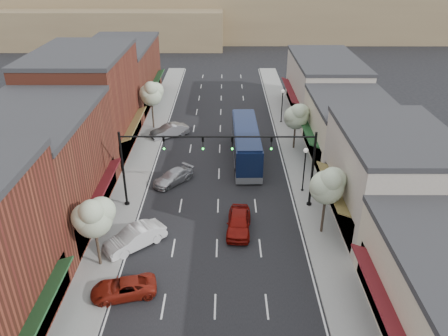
{
  "coord_description": "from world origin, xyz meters",
  "views": [
    {
      "loc": [
        0.64,
        -24.63,
        20.58
      ],
      "look_at": [
        0.52,
        10.99,
        2.2
      ],
      "focal_mm": 35.0,
      "sensor_mm": 36.0,
      "label": 1
    }
  ],
  "objects_px": {
    "lamp_post_far": "(282,100)",
    "parked_car_e": "(169,131)",
    "coach_bus": "(246,143)",
    "signal_mast_left": "(150,159)",
    "parked_car_b": "(135,238)",
    "tree_left_near": "(93,216)",
    "parked_car_c": "(173,177)",
    "tree_right_far": "(297,116)",
    "red_hatchback": "(239,222)",
    "tree_left_far": "(151,93)",
    "tree_right_near": "(328,185)",
    "parked_car_a": "(124,288)",
    "signal_mast_right": "(285,159)",
    "lamp_post_near": "(305,163)"
  },
  "relations": [
    {
      "from": "parked_car_b",
      "to": "parked_car_e",
      "type": "xyz_separation_m",
      "value": [
        0.18,
        21.25,
        -0.04
      ]
    },
    {
      "from": "signal_mast_left",
      "to": "coach_bus",
      "type": "relative_size",
      "value": 0.69
    },
    {
      "from": "lamp_post_far",
      "to": "tree_left_near",
      "type": "bearing_deg",
      "value": -119.78
    },
    {
      "from": "parked_car_a",
      "to": "signal_mast_left",
      "type": "bearing_deg",
      "value": 164.64
    },
    {
      "from": "tree_right_near",
      "to": "parked_car_e",
      "type": "height_order",
      "value": "tree_right_near"
    },
    {
      "from": "tree_left_far",
      "to": "coach_bus",
      "type": "xyz_separation_m",
      "value": [
        11.05,
        -8.57,
        -2.73
      ]
    },
    {
      "from": "parked_car_c",
      "to": "signal_mast_left",
      "type": "bearing_deg",
      "value": -65.51
    },
    {
      "from": "parked_car_b",
      "to": "parked_car_a",
      "type": "bearing_deg",
      "value": -38.83
    },
    {
      "from": "signal_mast_left",
      "to": "tree_left_near",
      "type": "height_order",
      "value": "signal_mast_left"
    },
    {
      "from": "tree_right_far",
      "to": "tree_right_near",
      "type": "bearing_deg",
      "value": -90.0
    },
    {
      "from": "signal_mast_left",
      "to": "tree_left_far",
      "type": "bearing_deg",
      "value": 98.35
    },
    {
      "from": "coach_bus",
      "to": "lamp_post_near",
      "type": "bearing_deg",
      "value": -55.06
    },
    {
      "from": "red_hatchback",
      "to": "parked_car_b",
      "type": "relative_size",
      "value": 0.96
    },
    {
      "from": "tree_left_far",
      "to": "red_hatchback",
      "type": "bearing_deg",
      "value": -65.27
    },
    {
      "from": "tree_right_near",
      "to": "coach_bus",
      "type": "distance_m",
      "value": 14.76
    },
    {
      "from": "parked_car_b",
      "to": "lamp_post_far",
      "type": "bearing_deg",
      "value": 110.25
    },
    {
      "from": "lamp_post_near",
      "to": "parked_car_c",
      "type": "distance_m",
      "value": 12.52
    },
    {
      "from": "tree_left_far",
      "to": "lamp_post_far",
      "type": "xyz_separation_m",
      "value": [
        16.05,
        2.06,
        -1.6
      ]
    },
    {
      "from": "signal_mast_left",
      "to": "tree_left_far",
      "type": "relative_size",
      "value": 1.34
    },
    {
      "from": "tree_left_far",
      "to": "parked_car_e",
      "type": "xyz_separation_m",
      "value": [
        2.24,
        -2.49,
        -3.85
      ]
    },
    {
      "from": "lamp_post_far",
      "to": "parked_car_b",
      "type": "height_order",
      "value": "lamp_post_far"
    },
    {
      "from": "tree_right_far",
      "to": "coach_bus",
      "type": "relative_size",
      "value": 0.46
    },
    {
      "from": "tree_left_far",
      "to": "lamp_post_far",
      "type": "distance_m",
      "value": 16.26
    },
    {
      "from": "lamp_post_far",
      "to": "parked_car_b",
      "type": "distance_m",
      "value": 29.43
    },
    {
      "from": "signal_mast_left",
      "to": "coach_bus",
      "type": "xyz_separation_m",
      "value": [
        8.42,
        9.38,
        -2.74
      ]
    },
    {
      "from": "signal_mast_left",
      "to": "coach_bus",
      "type": "distance_m",
      "value": 12.9
    },
    {
      "from": "signal_mast_right",
      "to": "coach_bus",
      "type": "relative_size",
      "value": 0.69
    },
    {
      "from": "tree_right_near",
      "to": "lamp_post_far",
      "type": "distance_m",
      "value": 24.11
    },
    {
      "from": "parked_car_a",
      "to": "parked_car_b",
      "type": "relative_size",
      "value": 0.88
    },
    {
      "from": "tree_left_far",
      "to": "parked_car_b",
      "type": "bearing_deg",
      "value": -85.06
    },
    {
      "from": "signal_mast_right",
      "to": "signal_mast_left",
      "type": "bearing_deg",
      "value": 180.0
    },
    {
      "from": "tree_left_near",
      "to": "signal_mast_left",
      "type": "bearing_deg",
      "value": 71.9
    },
    {
      "from": "lamp_post_far",
      "to": "tree_right_near",
      "type": "bearing_deg",
      "value": -88.7
    },
    {
      "from": "signal_mast_right",
      "to": "parked_car_c",
      "type": "height_order",
      "value": "signal_mast_right"
    },
    {
      "from": "lamp_post_near",
      "to": "lamp_post_far",
      "type": "xyz_separation_m",
      "value": [
        0.0,
        17.5,
        0.0
      ]
    },
    {
      "from": "signal_mast_left",
      "to": "parked_car_e",
      "type": "height_order",
      "value": "signal_mast_left"
    },
    {
      "from": "tree_right_near",
      "to": "red_hatchback",
      "type": "xyz_separation_m",
      "value": [
        -6.63,
        0.35,
        -3.67
      ]
    },
    {
      "from": "signal_mast_left",
      "to": "tree_left_near",
      "type": "xyz_separation_m",
      "value": [
        -2.63,
        -8.05,
        -0.4
      ]
    },
    {
      "from": "lamp_post_far",
      "to": "coach_bus",
      "type": "bearing_deg",
      "value": -115.21
    },
    {
      "from": "lamp_post_far",
      "to": "parked_car_c",
      "type": "height_order",
      "value": "lamp_post_far"
    },
    {
      "from": "lamp_post_far",
      "to": "parked_car_e",
      "type": "bearing_deg",
      "value": -161.77
    },
    {
      "from": "tree_right_far",
      "to": "parked_car_c",
      "type": "xyz_separation_m",
      "value": [
        -12.73,
        -7.81,
        -3.36
      ]
    },
    {
      "from": "tree_left_near",
      "to": "parked_car_e",
      "type": "relative_size",
      "value": 1.25
    },
    {
      "from": "parked_car_a",
      "to": "red_hatchback",
      "type": "bearing_deg",
      "value": 119.94
    },
    {
      "from": "tree_left_near",
      "to": "parked_car_b",
      "type": "distance_m",
      "value": 4.59
    },
    {
      "from": "tree_left_near",
      "to": "parked_car_c",
      "type": "distance_m",
      "value": 13.29
    },
    {
      "from": "parked_car_c",
      "to": "tree_right_far",
      "type": "bearing_deg",
      "value": 72.71
    },
    {
      "from": "tree_left_near",
      "to": "parked_car_c",
      "type": "height_order",
      "value": "tree_left_near"
    },
    {
      "from": "signal_mast_left",
      "to": "parked_car_b",
      "type": "distance_m",
      "value": 6.97
    },
    {
      "from": "tree_left_near",
      "to": "red_hatchback",
      "type": "xyz_separation_m",
      "value": [
        9.97,
        4.35,
        -3.44
      ]
    }
  ]
}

